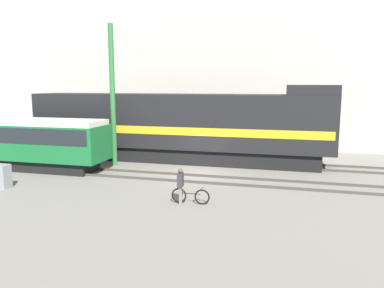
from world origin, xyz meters
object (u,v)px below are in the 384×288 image
at_px(freight_locomotive, 179,126).
at_px(person, 180,183).
at_px(bicycle, 190,196).
at_px(streetcar, 15,140).
at_px(utility_pole_left, 113,96).
at_px(signal_box, 2,177).

distance_m(freight_locomotive, person, 9.37).
bearing_deg(person, bicycle, 22.41).
xyz_separation_m(freight_locomotive, bicycle, (3.10, -8.70, -2.03)).
height_order(freight_locomotive, streetcar, freight_locomotive).
bearing_deg(utility_pole_left, signal_box, -115.01).
bearing_deg(signal_box, freight_locomotive, 52.76).
bearing_deg(bicycle, signal_box, -179.90).
bearing_deg(bicycle, freight_locomotive, 109.61).
xyz_separation_m(bicycle, person, (-0.40, -0.17, 0.62)).
relative_size(freight_locomotive, person, 12.59).
bearing_deg(streetcar, person, -19.70).
distance_m(streetcar, bicycle, 12.95).
bearing_deg(person, streetcar, 160.30).
height_order(bicycle, signal_box, signal_box).
xyz_separation_m(person, signal_box, (-9.32, 0.15, -0.36)).
xyz_separation_m(streetcar, signal_box, (2.49, -4.08, -1.16)).
distance_m(person, signal_box, 9.33).
height_order(streetcar, bicycle, streetcar).
relative_size(person, utility_pole_left, 0.18).
relative_size(freight_locomotive, utility_pole_left, 2.28).
bearing_deg(bicycle, streetcar, 161.60).
distance_m(utility_pole_left, signal_box, 8.02).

